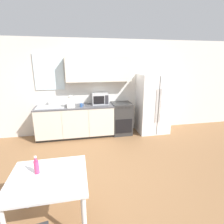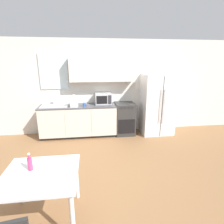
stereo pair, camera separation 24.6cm
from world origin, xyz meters
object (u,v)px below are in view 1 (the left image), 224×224
(coffee_mug, at_px, (81,105))
(dining_table, at_px, (49,184))
(oven_range, at_px, (121,118))
(microwave, at_px, (100,99))
(refrigerator, at_px, (153,104))
(drink_bottle, at_px, (36,166))

(coffee_mug, xyz_separation_m, dining_table, (-0.50, -2.70, -0.34))
(oven_range, bearing_deg, coffee_mug, -173.55)
(microwave, bearing_deg, dining_table, -109.55)
(refrigerator, xyz_separation_m, microwave, (-1.57, 0.15, 0.19))
(microwave, bearing_deg, drink_bottle, -112.64)
(refrigerator, distance_m, microwave, 1.59)
(oven_range, height_order, dining_table, oven_range)
(dining_table, distance_m, drink_bottle, 0.27)
(oven_range, relative_size, drink_bottle, 3.91)
(dining_table, xyz_separation_m, drink_bottle, (-0.14, 0.10, 0.21))
(microwave, distance_m, dining_table, 3.14)
(refrigerator, bearing_deg, oven_range, 177.22)
(oven_range, relative_size, dining_table, 0.99)
(coffee_mug, xyz_separation_m, drink_bottle, (-0.64, -2.60, -0.13))
(refrigerator, distance_m, coffee_mug, 2.12)
(drink_bottle, bearing_deg, microwave, 67.36)
(coffee_mug, height_order, dining_table, coffee_mug)
(oven_range, distance_m, coffee_mug, 1.26)
(microwave, bearing_deg, coffee_mug, -156.67)
(dining_table, bearing_deg, microwave, 70.45)
(refrigerator, distance_m, drink_bottle, 3.84)
(dining_table, bearing_deg, coffee_mug, 79.48)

